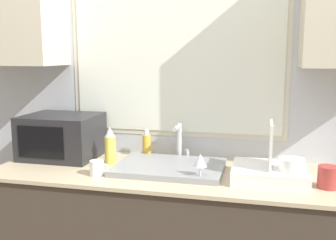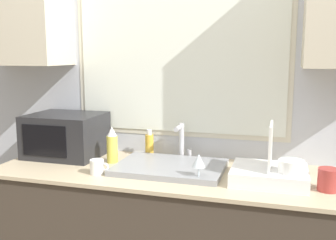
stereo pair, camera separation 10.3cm
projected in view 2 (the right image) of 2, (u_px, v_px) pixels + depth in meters
The scene contains 10 objects.
wall_back at pixel (179, 77), 2.34m from camera, with size 6.00×0.38×2.60m.
sink_basin at pixel (170, 167), 2.12m from camera, with size 0.58×0.42×0.03m.
faucet at pixel (181, 139), 2.31m from camera, with size 0.08×0.14×0.22m.
microwave at pixel (66, 135), 2.39m from camera, with size 0.43×0.37×0.26m.
dish_rack at pixel (271, 172), 1.91m from camera, with size 0.36×0.31×0.29m.
spray_bottle at pixel (112, 145), 2.25m from camera, with size 0.06×0.06×0.21m.
soap_bottle at pixel (149, 145), 2.38m from camera, with size 0.05×0.05×0.17m.
mug_near_sink at pixel (97, 167), 2.04m from camera, with size 0.10×0.07×0.08m.
wine_glass at pixel (199, 162), 1.90m from camera, with size 0.07×0.07×0.14m.
mug_by_rack at pixel (329, 180), 1.79m from camera, with size 0.13×0.09×0.10m.
Camera 2 is at (0.60, -1.63, 1.53)m, focal length 42.00 mm.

